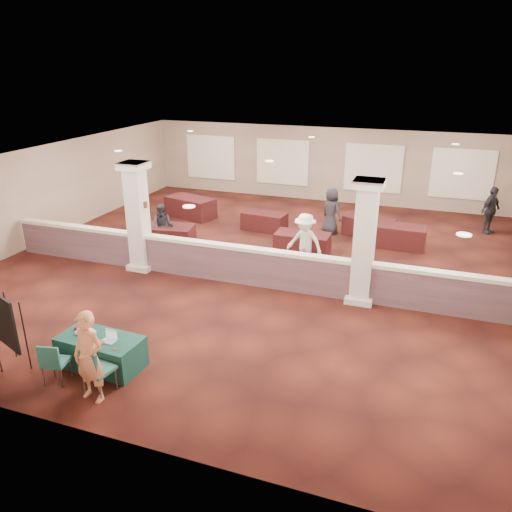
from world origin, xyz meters
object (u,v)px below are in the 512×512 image
(far_table_front_left, at_px, (165,237))
(far_table_front_right, at_px, (397,236))
(attendee_b, at_px, (305,242))
(woman, at_px, (89,357))
(conf_chair_side, at_px, (53,360))
(attendee_d, at_px, (331,211))
(far_table_back_left, at_px, (191,207))
(conf_chair_main, at_px, (94,368))
(far_table_front_center, at_px, (302,244))
(far_table_back_right, at_px, (369,227))
(attendee_c, at_px, (490,210))
(easel_board, at_px, (5,323))
(attendee_a, at_px, (163,227))
(near_table, at_px, (101,352))
(far_table_back_center, at_px, (264,221))

(far_table_front_left, xyz_separation_m, far_table_front_right, (7.24, 2.70, -0.01))
(attendee_b, bearing_deg, woman, -93.54)
(conf_chair_side, relative_size, attendee_d, 0.54)
(conf_chair_side, height_order, attendee_b, attendee_b)
(far_table_front_right, bearing_deg, far_table_back_left, 174.70)
(conf_chair_side, bearing_deg, conf_chair_main, -13.21)
(far_table_front_left, bearing_deg, far_table_front_center, 12.20)
(far_table_back_left, xyz_separation_m, far_table_back_right, (7.00, -0.04, -0.05))
(woman, bearing_deg, attendee_c, 65.74)
(easel_board, xyz_separation_m, far_table_back_left, (-1.31, 10.65, -0.63))
(far_table_front_center, xyz_separation_m, attendee_a, (-4.43, -1.06, 0.41))
(far_table_front_center, distance_m, attendee_c, 7.23)
(near_table, distance_m, far_table_back_right, 10.73)
(far_table_back_right, xyz_separation_m, attendee_b, (-1.38, -3.71, 0.53))
(conf_chair_side, bearing_deg, far_table_back_left, 90.60)
(conf_chair_side, distance_m, far_table_back_right, 11.68)
(attendee_d, bearing_deg, woman, 111.71)
(attendee_c, bearing_deg, conf_chair_main, -173.51)
(far_table_front_center, distance_m, attendee_b, 1.42)
(woman, relative_size, far_table_back_center, 1.11)
(easel_board, bearing_deg, attendee_c, 73.63)
(conf_chair_side, xyz_separation_m, far_table_back_center, (0.75, 10.28, -0.20))
(attendee_b, bearing_deg, attendee_a, -169.54)
(conf_chair_side, bearing_deg, far_table_front_right, 48.81)
(conf_chair_main, relative_size, attendee_c, 0.58)
(easel_board, distance_m, attendee_b, 8.14)
(woman, relative_size, far_table_back_right, 1.04)
(woman, height_order, far_table_back_left, woman)
(attendee_c, bearing_deg, attendee_a, 154.95)
(easel_board, xyz_separation_m, attendee_c, (9.69, 12.49, -0.17))
(far_table_front_left, xyz_separation_m, far_table_back_left, (-0.79, 3.45, 0.01))
(easel_board, bearing_deg, far_table_back_center, 100.41)
(conf_chair_main, distance_m, attendee_d, 10.94)
(attendee_c, bearing_deg, far_table_front_center, 163.96)
(far_table_front_center, bearing_deg, near_table, -106.50)
(woman, relative_size, far_table_front_left, 0.94)
(attendee_b, bearing_deg, far_table_front_center, 120.04)
(near_table, distance_m, easel_board, 1.94)
(far_table_back_left, relative_size, attendee_d, 1.18)
(woman, distance_m, far_table_back_left, 11.50)
(far_table_back_right, bearing_deg, attendee_d, -176.85)
(woman, bearing_deg, attendee_d, 84.95)
(easel_board, relative_size, far_table_back_left, 0.82)
(far_table_front_left, distance_m, far_table_front_right, 7.73)
(far_table_front_left, bearing_deg, far_table_front_right, 20.45)
(far_table_back_right, bearing_deg, attendee_b, -110.49)
(woman, xyz_separation_m, attendee_d, (2.15, 10.83, -0.05))
(attendee_a, bearing_deg, easel_board, -99.58)
(conf_chair_side, xyz_separation_m, far_table_front_center, (2.69, 8.34, -0.18))
(far_table_back_left, xyz_separation_m, attendee_c, (11.00, 1.83, 0.45))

